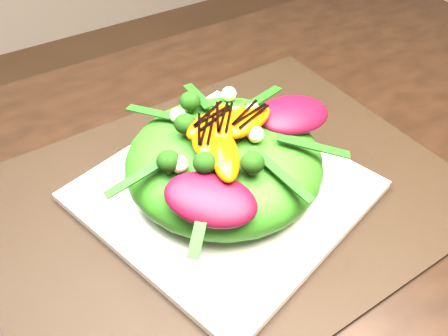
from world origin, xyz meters
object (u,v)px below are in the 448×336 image
dining_table (147,300)px  placemat (224,195)px  salad_bowl (224,183)px  lettuce_mound (224,161)px  orange_segment (214,125)px  plate_base (224,191)px

dining_table → placemat: bearing=26.2°
dining_table → salad_bowl: dining_table is taller
lettuce_mound → orange_segment: orange_segment is taller
orange_segment → salad_bowl: bearing=-56.2°
dining_table → plate_base: (0.13, 0.07, 0.03)m
orange_segment → dining_table: bearing=-149.5°
lettuce_mound → orange_segment: (-0.01, 0.01, 0.05)m
placemat → lettuce_mound: 0.06m
plate_base → salad_bowl: bearing=-135.0°
plate_base → salad_bowl: salad_bowl is taller
plate_base → lettuce_mound: bearing=-135.0°
dining_table → salad_bowl: 0.16m
dining_table → plate_base: 0.15m
placemat → lettuce_mound: size_ratio=2.43×
salad_bowl → orange_segment: orange_segment is taller
plate_base → salad_bowl: 0.01m
salad_bowl → plate_base: bearing=45.0°
placemat → lettuce_mound: bearing=0.0°
plate_base → orange_segment: size_ratio=4.04×
plate_base → orange_segment: 0.10m
placemat → plate_base: (0.00, 0.00, 0.01)m
dining_table → placemat: size_ratio=2.99×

